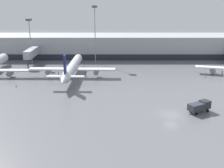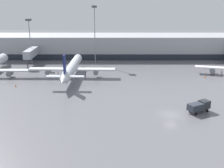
{
  "view_description": "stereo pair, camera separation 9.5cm",
  "coord_description": "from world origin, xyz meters",
  "px_view_note": "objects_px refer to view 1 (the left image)",
  "views": [
    {
      "loc": [
        -12.85,
        -55.96,
        24.46
      ],
      "look_at": [
        -12.78,
        12.56,
        3.0
      ],
      "focal_mm": 45.0,
      "sensor_mm": 36.0,
      "label": 1
    },
    {
      "loc": [
        -12.76,
        -55.96,
        24.46
      ],
      "look_at": [
        -12.78,
        12.56,
        3.0
      ],
      "focal_mm": 45.0,
      "sensor_mm": 36.0,
      "label": 2
    }
  ],
  "objects_px": {
    "service_truck_2": "(199,106)",
    "parked_jet_1": "(72,68)",
    "traffic_cone_0": "(205,76)",
    "apron_light_mast_1": "(94,19)",
    "traffic_cone_1": "(16,86)",
    "apron_light_mast_0": "(29,28)"
  },
  "relations": [
    {
      "from": "traffic_cone_1",
      "to": "apron_light_mast_0",
      "type": "xyz_separation_m",
      "value": [
        -3.25,
        28.96,
        13.01
      ]
    },
    {
      "from": "traffic_cone_0",
      "to": "traffic_cone_1",
      "type": "xyz_separation_m",
      "value": [
        -56.51,
        -9.45,
        -0.01
      ]
    },
    {
      "from": "traffic_cone_0",
      "to": "traffic_cone_1",
      "type": "bearing_deg",
      "value": -170.5
    },
    {
      "from": "service_truck_2",
      "to": "traffic_cone_0",
      "type": "relative_size",
      "value": 7.86
    },
    {
      "from": "parked_jet_1",
      "to": "traffic_cone_0",
      "type": "height_order",
      "value": "parked_jet_1"
    },
    {
      "from": "parked_jet_1",
      "to": "apron_light_mast_0",
      "type": "bearing_deg",
      "value": 44.4
    },
    {
      "from": "service_truck_2",
      "to": "apron_light_mast_1",
      "type": "xyz_separation_m",
      "value": [
        -25.58,
        48.26,
        15.02
      ]
    },
    {
      "from": "apron_light_mast_0",
      "to": "service_truck_2",
      "type": "bearing_deg",
      "value": -43.5
    },
    {
      "from": "parked_jet_1",
      "to": "apron_light_mast_0",
      "type": "relative_size",
      "value": 2.02
    },
    {
      "from": "parked_jet_1",
      "to": "service_truck_2",
      "type": "bearing_deg",
      "value": -130.08
    },
    {
      "from": "traffic_cone_1",
      "to": "apron_light_mast_1",
      "type": "height_order",
      "value": "apron_light_mast_1"
    },
    {
      "from": "traffic_cone_1",
      "to": "parked_jet_1",
      "type": "bearing_deg",
      "value": 33.83
    },
    {
      "from": "service_truck_2",
      "to": "parked_jet_1",
      "type": "bearing_deg",
      "value": 109.67
    },
    {
      "from": "service_truck_2",
      "to": "traffic_cone_1",
      "type": "height_order",
      "value": "service_truck_2"
    },
    {
      "from": "parked_jet_1",
      "to": "apron_light_mast_1",
      "type": "relative_size",
      "value": 1.59
    },
    {
      "from": "apron_light_mast_1",
      "to": "parked_jet_1",
      "type": "bearing_deg",
      "value": -106.77
    },
    {
      "from": "apron_light_mast_1",
      "to": "traffic_cone_0",
      "type": "bearing_deg",
      "value": -30.08
    },
    {
      "from": "traffic_cone_0",
      "to": "parked_jet_1",
      "type": "bearing_deg",
      "value": 179.5
    },
    {
      "from": "apron_light_mast_0",
      "to": "apron_light_mast_1",
      "type": "bearing_deg",
      "value": 2.83
    },
    {
      "from": "service_truck_2",
      "to": "apron_light_mast_0",
      "type": "relative_size",
      "value": 0.33
    },
    {
      "from": "service_truck_2",
      "to": "apron_light_mast_0",
      "type": "distance_m",
      "value": 69.42
    },
    {
      "from": "traffic_cone_0",
      "to": "traffic_cone_1",
      "type": "height_order",
      "value": "traffic_cone_0"
    }
  ]
}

